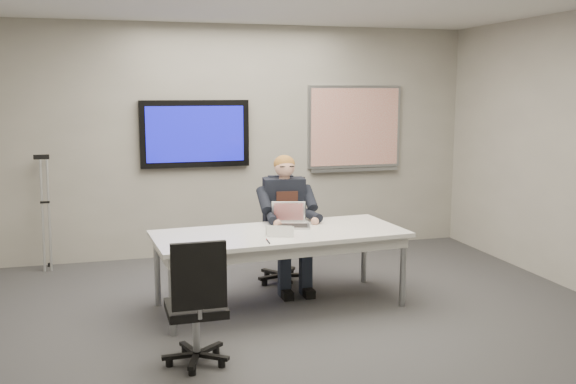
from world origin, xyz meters
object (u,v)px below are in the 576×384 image
object	(u,v)px
conference_table	(280,240)
seated_person	(288,236)
office_chair_near	(197,326)
laptop	(291,220)
office_chair_far	(283,249)

from	to	relation	value
conference_table	seated_person	size ratio (longest dim) A/B	1.75
office_chair_near	laptop	world-z (taller)	office_chair_near
conference_table	laptop	bearing A→B (deg)	47.53
seated_person	laptop	world-z (taller)	seated_person
office_chair_far	seated_person	xyz separation A→B (m)	(-0.02, -0.25, 0.21)
conference_table	office_chair_far	xyz separation A→B (m)	(0.24, 0.76, -0.29)
office_chair_near	laptop	size ratio (longest dim) A/B	2.50
laptop	seated_person	bearing A→B (deg)	95.60
office_chair_near	seated_person	world-z (taller)	seated_person
conference_table	office_chair_near	size ratio (longest dim) A/B	2.45
conference_table	office_chair_near	distance (m)	1.50
seated_person	laptop	distance (m)	0.37
conference_table	laptop	xyz separation A→B (m)	(0.17, 0.22, 0.14)
conference_table	seated_person	bearing A→B (deg)	61.63
office_chair_near	conference_table	bearing A→B (deg)	-130.22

